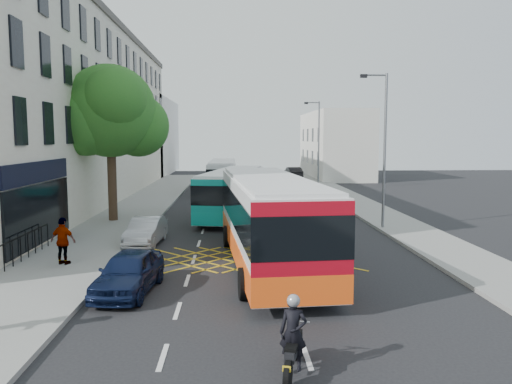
{
  "coord_description": "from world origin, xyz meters",
  "views": [
    {
      "loc": [
        -1.63,
        -13.69,
        4.85
      ],
      "look_at": [
        -0.48,
        10.65,
        2.2
      ],
      "focal_mm": 35.0,
      "sensor_mm": 36.0,
      "label": 1
    }
  ],
  "objects": [
    {
      "name": "bus_mid",
      "position": [
        -1.63,
        16.58,
        1.52
      ],
      "size": [
        4.34,
        10.56,
        2.89
      ],
      "rotation": [
        0.0,
        0.0,
        -0.2
      ],
      "color": "silver",
      "rests_on": "ground"
    },
    {
      "name": "pavement_right",
      "position": [
        7.5,
        15.0,
        0.07
      ],
      "size": [
        3.0,
        70.0,
        0.15
      ],
      "primitive_type": "cube",
      "color": "gray",
      "rests_on": "ground"
    },
    {
      "name": "distant_car_silver",
      "position": [
        2.5,
        40.64,
        0.74
      ],
      "size": [
        1.91,
        4.42,
        1.49
      ],
      "primitive_type": "imported",
      "rotation": [
        0.0,
        0.0,
        3.18
      ],
      "color": "#989AA0",
      "rests_on": "ground"
    },
    {
      "name": "ground",
      "position": [
        0.0,
        0.0,
        0.0
      ],
      "size": [
        120.0,
        120.0,
        0.0
      ],
      "primitive_type": "plane",
      "color": "black",
      "rests_on": "ground"
    },
    {
      "name": "red_hatchback",
      "position": [
        2.59,
        18.65,
        0.7
      ],
      "size": [
        2.47,
        5.04,
        1.41
      ],
      "primitive_type": "imported",
      "rotation": [
        0.0,
        0.0,
        3.25
      ],
      "color": "#A32007",
      "rests_on": "ground"
    },
    {
      "name": "bus_far",
      "position": [
        -2.53,
        30.75,
        1.49
      ],
      "size": [
        2.59,
        10.1,
        2.83
      ],
      "rotation": [
        0.0,
        0.0,
        -0.01
      ],
      "color": "silver",
      "rests_on": "ground"
    },
    {
      "name": "street_tree",
      "position": [
        -8.51,
        14.97,
        6.29
      ],
      "size": [
        6.3,
        5.7,
        8.8
      ],
      "color": "#382619",
      "rests_on": "pavement_left"
    },
    {
      "name": "lamp_far",
      "position": [
        6.2,
        32.0,
        4.62
      ],
      "size": [
        1.45,
        0.15,
        8.0
      ],
      "color": "slate",
      "rests_on": "pavement_right"
    },
    {
      "name": "pedestrian_far",
      "position": [
        -7.94,
        4.85,
        1.03
      ],
      "size": [
        1.12,
        0.74,
        1.77
      ],
      "primitive_type": "imported",
      "rotation": [
        0.0,
        0.0,
        2.81
      ],
      "color": "gray",
      "rests_on": "pavement_left"
    },
    {
      "name": "lamp_near",
      "position": [
        6.2,
        12.0,
        4.62
      ],
      "size": [
        1.45,
        0.15,
        8.0
      ],
      "color": "slate",
      "rests_on": "pavement_right"
    },
    {
      "name": "bus_near",
      "position": [
        -0.26,
        4.98,
        1.78
      ],
      "size": [
        3.72,
        12.21,
        3.38
      ],
      "rotation": [
        0.0,
        0.0,
        0.08
      ],
      "color": "silver",
      "rests_on": "ground"
    },
    {
      "name": "railings",
      "position": [
        -9.7,
        5.3,
        0.72
      ],
      "size": [
        0.08,
        5.6,
        1.14
      ],
      "primitive_type": null,
      "color": "black",
      "rests_on": "pavement_left"
    },
    {
      "name": "building_right",
      "position": [
        11.0,
        48.0,
        4.0
      ],
      "size": [
        6.0,
        18.0,
        8.0
      ],
      "primitive_type": "cube",
      "color": "silver",
      "rests_on": "ground"
    },
    {
      "name": "parked_car_blue",
      "position": [
        -4.9,
        1.73,
        0.66
      ],
      "size": [
        1.98,
        4.04,
        1.33
      ],
      "primitive_type": "imported",
      "rotation": [
        0.0,
        0.0,
        -0.11
      ],
      "color": "#0E1838",
      "rests_on": "ground"
    },
    {
      "name": "terrace_far",
      "position": [
        -14.0,
        55.0,
        5.0
      ],
      "size": [
        8.0,
        20.0,
        10.0
      ],
      "primitive_type": "cube",
      "color": "silver",
      "rests_on": "ground"
    },
    {
      "name": "pavement_left",
      "position": [
        -8.5,
        15.0,
        0.07
      ],
      "size": [
        5.0,
        70.0,
        0.15
      ],
      "primitive_type": "cube",
      "color": "gray",
      "rests_on": "ground"
    },
    {
      "name": "distant_car_grey",
      "position": [
        -1.07,
        44.42,
        0.62
      ],
      "size": [
        2.25,
        4.56,
        1.24
      ],
      "primitive_type": "imported",
      "rotation": [
        0.0,
        0.0,
        -0.04
      ],
      "color": "#3B3E42",
      "rests_on": "ground"
    },
    {
      "name": "parked_car_silver",
      "position": [
        -5.6,
        8.95,
        0.61
      ],
      "size": [
        1.55,
        3.8,
        1.23
      ],
      "primitive_type": "imported",
      "rotation": [
        0.0,
        0.0,
        -0.07
      ],
      "color": "#B9BDC1",
      "rests_on": "ground"
    },
    {
      "name": "terrace_main",
      "position": [
        -14.0,
        24.49,
        6.76
      ],
      "size": [
        8.3,
        45.0,
        13.5
      ],
      "color": "beige",
      "rests_on": "ground"
    },
    {
      "name": "motorbike",
      "position": [
        -0.41,
        -3.94,
        0.8
      ],
      "size": [
        0.74,
        1.88,
        1.71
      ],
      "rotation": [
        0.0,
        0.0,
        -0.28
      ],
      "color": "black",
      "rests_on": "ground"
    },
    {
      "name": "distant_car_dark",
      "position": [
        5.5,
        44.81,
        0.72
      ],
      "size": [
        1.97,
        4.48,
        1.43
      ],
      "primitive_type": "imported",
      "rotation": [
        0.0,
        0.0,
        3.25
      ],
      "color": "black",
      "rests_on": "ground"
    }
  ]
}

